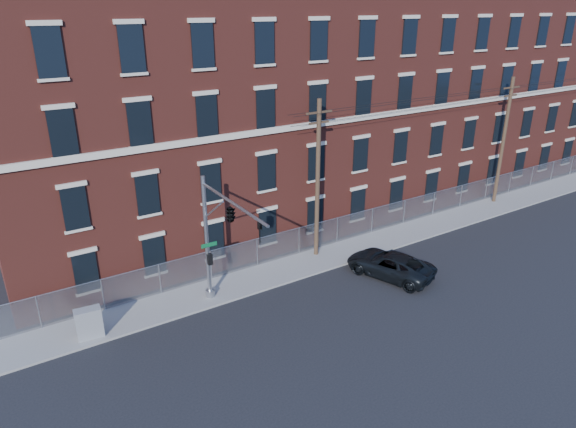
% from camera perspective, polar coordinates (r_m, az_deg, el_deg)
% --- Properties ---
extents(ground, '(140.00, 140.00, 0.00)m').
position_cam_1_polar(ground, '(28.83, 6.39, -9.75)').
color(ground, black).
rests_on(ground, ground).
extents(sidewalk, '(65.00, 3.00, 0.12)m').
position_cam_1_polar(sidewalk, '(39.57, 15.49, -1.17)').
color(sidewalk, gray).
rests_on(sidewalk, ground).
extents(mill_building, '(55.30, 14.32, 16.30)m').
position_cam_1_polar(mill_building, '(43.48, 7.77, 12.64)').
color(mill_building, maroon).
rests_on(mill_building, ground).
extents(chain_link_fence, '(59.06, 0.06, 1.85)m').
position_cam_1_polar(chain_link_fence, '(40.00, 14.27, 0.76)').
color(chain_link_fence, '#A5A8AD').
rests_on(chain_link_fence, ground).
extents(traffic_signal_mast, '(0.90, 6.75, 7.00)m').
position_cam_1_polar(traffic_signal_mast, '(25.10, -7.01, -0.96)').
color(traffic_signal_mast, '#9EA0A5').
rests_on(traffic_signal_mast, ground).
extents(utility_pole_near, '(1.80, 0.28, 10.00)m').
position_cam_1_polar(utility_pole_near, '(31.73, 3.30, 4.05)').
color(utility_pole_near, '#4A3725').
rests_on(utility_pole_near, ground).
extents(utility_pole_mid, '(1.80, 0.28, 10.00)m').
position_cam_1_polar(utility_pole_mid, '(44.40, 22.68, 7.64)').
color(utility_pole_mid, '#4A3725').
rests_on(utility_pole_mid, ground).
extents(overhead_wires, '(40.00, 0.62, 0.62)m').
position_cam_1_polar(overhead_wires, '(43.72, 23.42, 12.42)').
color(overhead_wires, black).
rests_on(overhead_wires, ground).
extents(pickup_truck, '(4.01, 5.79, 1.47)m').
position_cam_1_polar(pickup_truck, '(31.60, 11.17, -5.50)').
color(pickup_truck, black).
rests_on(pickup_truck, ground).
extents(utility_cabinet, '(1.28, 0.73, 1.53)m').
position_cam_1_polar(utility_cabinet, '(27.24, -21.09, -11.16)').
color(utility_cabinet, gray).
rests_on(utility_cabinet, sidewalk).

